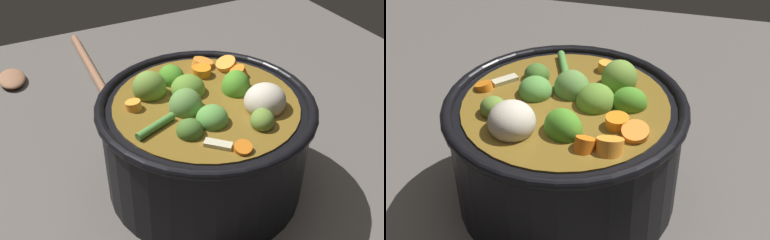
{
  "view_description": "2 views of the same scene",
  "coord_description": "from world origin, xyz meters",
  "views": [
    {
      "loc": [
        -0.22,
        -0.4,
        0.43
      ],
      "look_at": [
        -0.02,
        0.01,
        0.1
      ],
      "focal_mm": 43.07,
      "sensor_mm": 36.0,
      "label": 1
    },
    {
      "loc": [
        0.48,
        0.13,
        0.46
      ],
      "look_at": [
        -0.0,
        0.01,
        0.11
      ],
      "focal_mm": 52.19,
      "sensor_mm": 36.0,
      "label": 2
    }
  ],
  "objects": [
    {
      "name": "cooking_pot",
      "position": [
        0.0,
        0.0,
        0.07
      ],
      "size": [
        0.27,
        0.27,
        0.16
      ],
      "color": "black",
      "rests_on": "ground_plane"
    },
    {
      "name": "ground_plane",
      "position": [
        0.0,
        0.0,
        0.0
      ],
      "size": [
        1.1,
        1.1,
        0.0
      ],
      "primitive_type": "plane",
      "color": "#514C47"
    }
  ]
}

